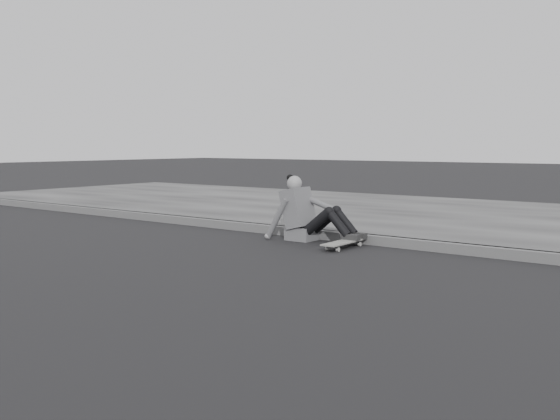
{
  "coord_description": "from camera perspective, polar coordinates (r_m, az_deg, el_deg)",
  "views": [
    {
      "loc": [
        2.62,
        -4.48,
        1.28
      ],
      "look_at": [
        -1.81,
        1.44,
        0.5
      ],
      "focal_mm": 40.0,
      "sensor_mm": 36.0,
      "label": 1
    }
  ],
  "objects": [
    {
      "name": "sidewalk",
      "position": [
        10.48,
        22.09,
        -1.11
      ],
      "size": [
        24.0,
        6.0,
        0.12
      ],
      "primitive_type": "cube",
      "color": "#3E3E3E",
      "rests_on": "ground"
    },
    {
      "name": "seated_woman",
      "position": [
        8.31,
        2.41,
        -0.34
      ],
      "size": [
        1.38,
        0.46,
        0.88
      ],
      "color": "#535356",
      "rests_on": "ground"
    },
    {
      "name": "skateboard",
      "position": [
        7.75,
        5.86,
        -2.99
      ],
      "size": [
        0.2,
        0.78,
        0.09
      ],
      "color": "#9A9A95",
      "rests_on": "ground"
    },
    {
      "name": "curb",
      "position": [
        7.62,
        16.27,
        -3.43
      ],
      "size": [
        24.0,
        0.16,
        0.12
      ],
      "primitive_type": "cube",
      "color": "#4F4F4F",
      "rests_on": "ground"
    },
    {
      "name": "ground",
      "position": [
        5.34,
        6.37,
        -7.87
      ],
      "size": [
        80.0,
        80.0,
        0.0
      ],
      "primitive_type": "plane",
      "color": "black",
      "rests_on": "ground"
    }
  ]
}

